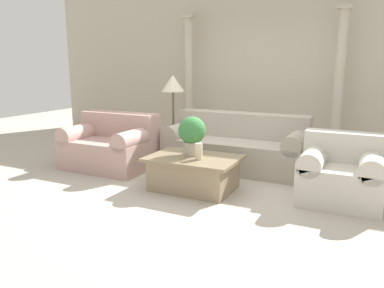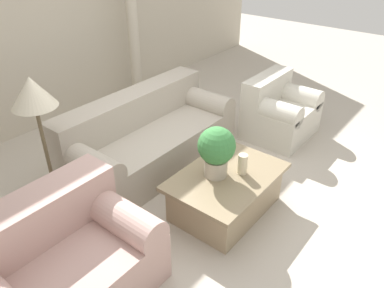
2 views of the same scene
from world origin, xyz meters
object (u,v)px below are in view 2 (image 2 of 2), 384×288
at_px(loveseat, 60,263).
at_px(armchair, 279,111).
at_px(sofa_long, 148,137).
at_px(coffee_table, 226,192).
at_px(floor_lamp, 34,99).
at_px(potted_plant, 216,149).

relative_size(loveseat, armchair, 1.44).
relative_size(sofa_long, coffee_table, 1.86).
relative_size(loveseat, coffee_table, 1.14).
xyz_separation_m(sofa_long, coffee_table, (-0.15, -1.21, -0.12)).
xyz_separation_m(sofa_long, armchair, (1.59, -0.87, 0.01)).
distance_m(coffee_table, floor_lamp, 1.97).
bearing_deg(sofa_long, potted_plant, -100.82).
height_order(coffee_table, floor_lamp, floor_lamp).
bearing_deg(coffee_table, armchair, 11.00).
height_order(potted_plant, armchair, potted_plant).
bearing_deg(armchair, loveseat, 179.09).
bearing_deg(armchair, coffee_table, -169.00).
relative_size(sofa_long, armchair, 2.34).
bearing_deg(potted_plant, sofa_long, 79.18).
distance_m(loveseat, potted_plant, 1.62).
height_order(sofa_long, floor_lamp, floor_lamp).
distance_m(sofa_long, floor_lamp, 1.48).
xyz_separation_m(coffee_table, floor_lamp, (-1.04, 1.35, 0.99)).
height_order(loveseat, floor_lamp, floor_lamp).
xyz_separation_m(floor_lamp, armchair, (2.78, -1.01, -0.86)).
distance_m(floor_lamp, armchair, 3.08).
bearing_deg(floor_lamp, loveseat, -121.07).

